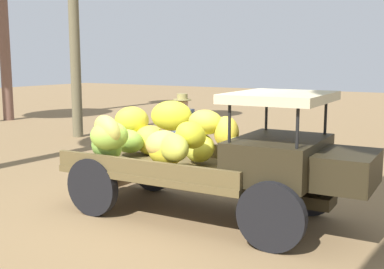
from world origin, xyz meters
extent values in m
plane|color=olive|center=(0.00, 0.00, 0.00)|extent=(60.00, 60.00, 0.00)
cube|color=black|center=(0.50, 0.26, 0.48)|extent=(4.01, 0.56, 0.16)
cylinder|color=black|center=(1.92, 1.10, 0.43)|extent=(0.87, 0.17, 0.87)
cylinder|color=black|center=(1.97, -0.50, 0.43)|extent=(0.87, 0.17, 0.87)
cylinder|color=black|center=(-0.88, 1.02, 0.43)|extent=(0.87, 0.17, 0.87)
cylinder|color=black|center=(-0.83, -0.58, 0.43)|extent=(0.87, 0.17, 0.87)
cube|color=brown|center=(0.05, 0.24, 0.66)|extent=(3.05, 1.81, 0.10)
cube|color=brown|center=(0.02, 1.04, 0.82)|extent=(3.00, 0.17, 0.22)
cube|color=brown|center=(0.07, -0.56, 0.82)|extent=(3.00, 0.17, 0.22)
cube|color=black|center=(1.75, 0.29, 0.99)|extent=(1.14, 1.55, 0.55)
cube|color=black|center=(2.64, 0.32, 0.93)|extent=(0.73, 1.08, 0.44)
cylinder|color=black|center=(2.17, 0.95, 1.54)|extent=(0.04, 0.04, 0.55)
cylinder|color=black|center=(2.20, -0.34, 1.54)|extent=(0.04, 0.04, 0.55)
cylinder|color=black|center=(1.29, 0.93, 1.54)|extent=(0.04, 0.04, 0.55)
cylinder|color=black|center=(1.32, -0.37, 1.54)|extent=(0.04, 0.04, 0.55)
cube|color=#C6B992|center=(1.75, 0.29, 1.81)|extent=(1.26, 1.55, 0.12)
ellipsoid|color=gold|center=(1.20, 0.27, 1.03)|extent=(0.68, 0.54, 0.50)
ellipsoid|color=gold|center=(0.43, -0.30, 1.10)|extent=(0.83, 0.78, 0.50)
ellipsoid|color=#88B340|center=(-0.91, 0.37, 0.98)|extent=(0.59, 0.64, 0.55)
ellipsoid|color=gold|center=(0.20, -0.21, 1.11)|extent=(0.66, 0.66, 0.48)
ellipsoid|color=gold|center=(-1.08, 0.70, 1.27)|extent=(0.81, 0.81, 0.62)
ellipsoid|color=yellow|center=(-0.68, 0.70, 0.97)|extent=(0.66, 0.54, 0.54)
ellipsoid|color=#CFCE3E|center=(0.37, 0.52, 0.96)|extent=(0.74, 0.72, 0.57)
ellipsoid|color=#85B843|center=(-0.78, -0.30, 1.00)|extent=(0.56, 0.48, 0.52)
ellipsoid|color=#93BE41|center=(-0.62, -0.42, 1.20)|extent=(0.75, 0.74, 0.50)
ellipsoid|color=yellow|center=(0.27, -0.24, 1.05)|extent=(0.61, 0.53, 0.53)
ellipsoid|color=gold|center=(-0.22, 0.63, 1.42)|extent=(0.76, 0.62, 0.50)
ellipsoid|color=gold|center=(0.78, 0.61, 1.23)|extent=(0.60, 0.59, 0.50)
ellipsoid|color=yellow|center=(0.46, 0.54, 1.37)|extent=(0.57, 0.53, 0.50)
ellipsoid|color=#C1BB4F|center=(-0.67, -0.39, 1.26)|extent=(0.79, 0.72, 0.58)
ellipsoid|color=yellow|center=(0.56, -0.06, 1.26)|extent=(0.69, 0.71, 0.53)
cylinder|color=#BCADA9|center=(-0.63, 1.82, 0.42)|extent=(0.15, 0.15, 0.84)
cylinder|color=#BCADA9|center=(-0.88, 1.78, 0.42)|extent=(0.15, 0.15, 0.84)
cube|color=#4A5774|center=(-0.75, 1.80, 1.12)|extent=(0.43, 0.30, 0.55)
cylinder|color=#4A5774|center=(-0.64, 1.72, 1.20)|extent=(0.36, 0.34, 0.10)
cylinder|color=#4A5774|center=(-0.84, 1.69, 1.20)|extent=(0.28, 0.40, 0.10)
sphere|color=tan|center=(-0.75, 1.80, 1.50)|extent=(0.22, 0.22, 0.22)
cylinder|color=olive|center=(-0.75, 1.80, 1.57)|extent=(0.34, 0.34, 0.02)
cylinder|color=olive|center=(-0.75, 1.80, 1.63)|extent=(0.20, 0.20, 0.10)
cube|color=brown|center=(-1.74, 1.02, 0.21)|extent=(0.39, 0.48, 0.42)
camera|label=1|loc=(4.06, -5.79, 2.31)|focal=45.28mm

